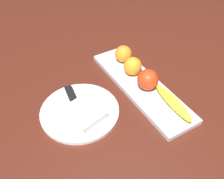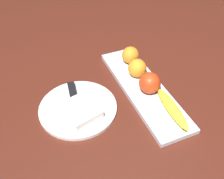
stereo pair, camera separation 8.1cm
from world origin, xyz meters
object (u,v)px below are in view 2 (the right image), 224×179
dinner_plate (78,108)px  orange_near_banana (137,68)px  fruit_tray (143,89)px  orange_near_apple (130,55)px  folded_napkin (81,111)px  banana (172,108)px  knife (73,95)px  apple (150,83)px

dinner_plate → orange_near_banana: bearing=105.1°
fruit_tray → orange_near_apple: bearing=172.5°
folded_napkin → orange_near_banana: bearing=111.8°
orange_near_apple → dinner_plate: 0.30m
orange_near_apple → fruit_tray: bearing=-7.5°
banana → orange_near_banana: size_ratio=2.74×
orange_near_apple → folded_napkin: size_ratio=0.58×
folded_napkin → knife: size_ratio=0.62×
dinner_plate → knife: size_ratio=1.39×
fruit_tray → banana: (0.14, 0.03, 0.03)m
apple → knife: bearing=-108.3°
apple → knife: apple is taller
knife → folded_napkin: bearing=7.3°
dinner_plate → fruit_tray: bearing=90.0°
orange_near_banana → dinner_plate: orange_near_banana is taller
knife → dinner_plate: bearing=7.3°
apple → dinner_plate: 0.25m
orange_near_banana → folded_napkin: orange_near_banana is taller
fruit_tray → folded_napkin: (0.03, -0.24, 0.02)m
banana → knife: banana is taller
fruit_tray → knife: bearing=-103.3°
dinner_plate → banana: bearing=62.4°
orange_near_banana → apple: bearing=1.5°
apple → knife: size_ratio=0.40×
orange_near_banana → knife: 0.24m
orange_near_apple → knife: (0.09, -0.26, -0.03)m
orange_near_apple → knife: size_ratio=0.36×
fruit_tray → apple: (0.03, 0.01, 0.04)m
orange_near_apple → banana: bearing=1.2°
fruit_tray → knife: size_ratio=2.57×
fruit_tray → folded_napkin: folded_napkin is taller
fruit_tray → knife: knife is taller
orange_near_banana → fruit_tray: bearing=-4.5°
banana → folded_napkin: banana is taller
banana → orange_near_banana: (-0.20, -0.02, 0.02)m
dinner_plate → folded_napkin: folded_napkin is taller
orange_near_apple → folded_napkin: (0.18, -0.26, -0.02)m
orange_near_banana → knife: orange_near_banana is taller
orange_near_apple → orange_near_banana: bearing=-9.8°
orange_near_apple → knife: orange_near_apple is taller
apple → fruit_tray: bearing=-163.3°
banana → orange_near_apple: 0.29m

